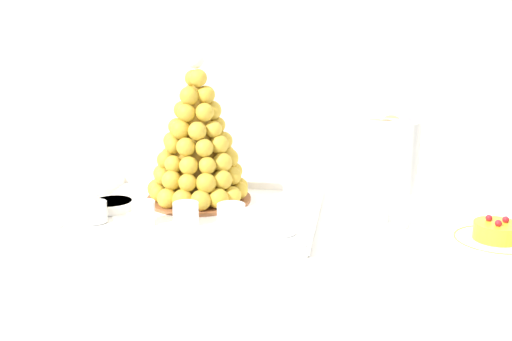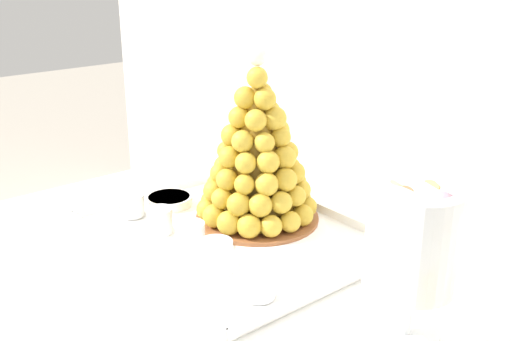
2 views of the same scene
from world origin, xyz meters
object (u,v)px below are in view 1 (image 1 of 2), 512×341
at_px(dessert_cup_mid_right, 231,218).
at_px(wine_glass, 180,148).
at_px(dessert_cup_mid_left, 144,214).
at_px(dessert_cup_centre, 186,215).
at_px(macaron_goblet, 387,157).
at_px(creme_brulee_ramekin, 112,204).
at_px(croquembouche, 198,145).
at_px(serving_tray, 199,212).
at_px(dessert_cup_left, 96,212).
at_px(fruit_tart_plate, 496,235).
at_px(dessert_cup_right, 283,222).

height_order(dessert_cup_mid_right, wine_glass, wine_glass).
height_order(dessert_cup_mid_left, dessert_cup_mid_right, dessert_cup_mid_right).
xyz_separation_m(dessert_cup_centre, macaron_goblet, (0.43, 0.10, 0.13)).
relative_size(dessert_cup_centre, creme_brulee_ramekin, 0.55).
height_order(dessert_cup_mid_right, macaron_goblet, macaron_goblet).
distance_m(croquembouche, dessert_cup_mid_right, 0.26).
xyz_separation_m(serving_tray, croquembouche, (-0.02, 0.08, 0.14)).
height_order(serving_tray, dessert_cup_mid_right, dessert_cup_mid_right).
height_order(dessert_cup_left, dessert_cup_mid_right, dessert_cup_mid_right).
distance_m(dessert_cup_centre, fruit_tart_plate, 0.65).
relative_size(dessert_cup_left, dessert_cup_centre, 0.89).
distance_m(dessert_cup_mid_left, dessert_cup_mid_right, 0.20).
relative_size(dessert_cup_mid_right, macaron_goblet, 0.24).
relative_size(dessert_cup_mid_left, wine_glass, 0.36).
relative_size(dessert_cup_left, dessert_cup_mid_right, 0.84).
bearing_deg(serving_tray, croquembouche, 105.78).
height_order(dessert_cup_centre, dessert_cup_right, same).
height_order(dessert_cup_right, wine_glass, wine_glass).
height_order(dessert_cup_mid_right, creme_brulee_ramekin, dessert_cup_mid_right).
xyz_separation_m(dessert_cup_left, dessert_cup_centre, (0.20, 0.01, 0.00)).
distance_m(croquembouche, dessert_cup_mid_left, 0.23).
bearing_deg(wine_glass, dessert_cup_centre, -71.25).
bearing_deg(dessert_cup_mid_right, wine_glass, 122.43).
bearing_deg(croquembouche, macaron_goblet, -10.52).
relative_size(serving_tray, dessert_cup_left, 11.02).
distance_m(dessert_cup_mid_right, dessert_cup_right, 0.11).
relative_size(dessert_cup_centre, macaron_goblet, 0.22).
bearing_deg(wine_glass, dessert_cup_right, -45.63).
distance_m(dessert_cup_centre, macaron_goblet, 0.45).
bearing_deg(macaron_goblet, dessert_cup_mid_right, -160.78).
height_order(dessert_cup_mid_left, dessert_cup_right, dessert_cup_mid_left).
bearing_deg(creme_brulee_ramekin, dessert_cup_right, -11.90).
height_order(dessert_cup_mid_left, creme_brulee_ramekin, dessert_cup_mid_left).
bearing_deg(dessert_cup_right, fruit_tart_plate, 5.61).
relative_size(serving_tray, dessert_cup_mid_left, 10.55).
bearing_deg(croquembouche, dessert_cup_centre, -83.62).
xyz_separation_m(serving_tray, wine_glass, (-0.11, 0.22, 0.10)).
bearing_deg(dessert_cup_left, dessert_cup_right, 0.29).
xyz_separation_m(dessert_cup_left, dessert_cup_mid_left, (0.11, 0.00, 0.00)).
xyz_separation_m(croquembouche, dessert_cup_centre, (0.02, -0.18, -0.12)).
bearing_deg(dessert_cup_centre, dessert_cup_left, -176.69).
distance_m(macaron_goblet, fruit_tart_plate, 0.27).
distance_m(dessert_cup_right, creme_brulee_ramekin, 0.43).
bearing_deg(dessert_cup_mid_left, creme_brulee_ramekin, 141.42).
relative_size(macaron_goblet, wine_glass, 1.71).
relative_size(dessert_cup_left, macaron_goblet, 0.20).
relative_size(serving_tray, dessert_cup_centre, 9.82).
height_order(dessert_cup_mid_right, dessert_cup_right, dessert_cup_mid_right).
xyz_separation_m(dessert_cup_mid_left, fruit_tart_plate, (0.74, 0.04, -0.02)).
distance_m(dessert_cup_centre, dessert_cup_right, 0.21).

